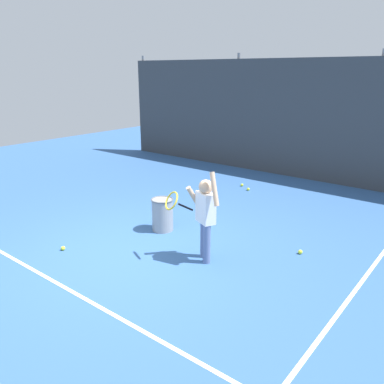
{
  "coord_description": "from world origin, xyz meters",
  "views": [
    {
      "loc": [
        4.09,
        -3.63,
        2.64
      ],
      "look_at": [
        0.51,
        0.87,
        0.85
      ],
      "focal_mm": 36.8,
      "sensor_mm": 36.0,
      "label": 1
    }
  ],
  "objects": [
    {
      "name": "fence_post_2",
      "position": [
        1.8,
        5.77,
        1.54
      ],
      "size": [
        0.09,
        0.09,
        3.07
      ],
      "primitive_type": "cylinder",
      "color": "slate",
      "rests_on": "ground"
    },
    {
      "name": "tennis_ball_1",
      "position": [
        -0.87,
        -0.57,
        0.03
      ],
      "size": [
        0.07,
        0.07,
        0.07
      ],
      "primitive_type": "sphere",
      "color": "#CCE033",
      "rests_on": "ground"
    },
    {
      "name": "ground_plane",
      "position": [
        0.0,
        0.0,
        0.0
      ],
      "size": [
        20.0,
        20.0,
        0.0
      ],
      "primitive_type": "plane",
      "color": "#335B93"
    },
    {
      "name": "fence_post_0",
      "position": [
        -5.39,
        5.77,
        1.54
      ],
      "size": [
        0.09,
        0.09,
        3.07
      ],
      "primitive_type": "cylinder",
      "color": "slate",
      "rests_on": "ground"
    },
    {
      "name": "court_line_baseline",
      "position": [
        0.0,
        -1.19,
        0.0
      ],
      "size": [
        9.0,
        0.05,
        0.0
      ],
      "primitive_type": "cube",
      "color": "white",
      "rests_on": "ground"
    },
    {
      "name": "back_fence_windscreen",
      "position": [
        0.0,
        5.71,
        1.46
      ],
      "size": [
        11.08,
        0.08,
        2.92
      ],
      "primitive_type": "cube",
      "color": "#383D42",
      "rests_on": "ground"
    },
    {
      "name": "ball_hopper",
      "position": [
        -0.22,
        0.97,
        0.29
      ],
      "size": [
        0.38,
        0.38,
        0.56
      ],
      "color": "gray",
      "rests_on": "ground"
    },
    {
      "name": "tennis_ball_0",
      "position": [
        2.02,
        1.57,
        0.03
      ],
      "size": [
        0.07,
        0.07,
        0.07
      ],
      "primitive_type": "sphere",
      "color": "#CCE033",
      "rests_on": "ground"
    },
    {
      "name": "fence_post_1",
      "position": [
        -1.8,
        5.77,
        1.54
      ],
      "size": [
        0.09,
        0.09,
        3.07
      ],
      "primitive_type": "cylinder",
      "color": "slate",
      "rests_on": "ground"
    },
    {
      "name": "tennis_ball_4",
      "position": [
        -0.26,
        3.9,
        0.03
      ],
      "size": [
        0.07,
        0.07,
        0.07
      ],
      "primitive_type": "sphere",
      "color": "#CCE033",
      "rests_on": "ground"
    },
    {
      "name": "court_line_sideline",
      "position": [
        2.99,
        1.0,
        0.0
      ],
      "size": [
        0.05,
        9.0,
        0.0
      ],
      "primitive_type": "cube",
      "color": "white",
      "rests_on": "ground"
    },
    {
      "name": "tennis_player",
      "position": [
        1.0,
        0.53,
        0.73
      ],
      "size": [
        0.87,
        0.56,
        1.35
      ],
      "rotation": [
        0.0,
        0.0,
        -0.42
      ],
      "color": "slate",
      "rests_on": "ground"
    },
    {
      "name": "tennis_ball_2",
      "position": [
        -0.55,
        4.1,
        0.03
      ],
      "size": [
        0.07,
        0.07,
        0.07
      ],
      "primitive_type": "sphere",
      "color": "#CCE033",
      "rests_on": "ground"
    }
  ]
}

